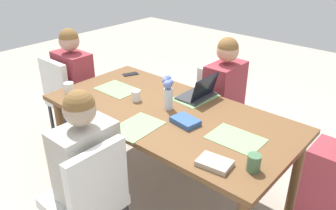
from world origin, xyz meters
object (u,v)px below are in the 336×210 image
person_head_left_left_near (76,92)px  person_near_left_mid (89,183)px  coffee_mug_near_left (136,96)px  coffee_mug_near_right (254,163)px  chair_near_left_mid (89,196)px  phone_black (131,74)px  dining_table (168,119)px  person_far_right_near (223,105)px  flower_vase (168,90)px  laptop_far_right_near (199,93)px  coffee_mug_centre_left (69,88)px  chair_far_right_near (220,104)px  book_red_cover (185,121)px  chair_head_left_left_near (67,95)px  book_blue_cover (214,163)px

person_head_left_left_near → person_near_left_mid: 1.54m
coffee_mug_near_left → coffee_mug_near_right: (1.20, -0.21, 0.01)m
chair_near_left_mid → phone_black: chair_near_left_mid is taller
coffee_mug_near_left → phone_black: bearing=141.2°
dining_table → person_near_left_mid: 0.80m
person_head_left_left_near → coffee_mug_near_left: 1.03m
person_far_right_near → flower_vase: size_ratio=4.27×
laptop_far_right_near → coffee_mug_centre_left: (-0.91, -0.66, 0.00)m
chair_far_right_near → book_red_cover: 0.98m
dining_table → laptop_far_right_near: 0.37m
dining_table → book_red_cover: (0.23, -0.07, 0.10)m
person_head_left_left_near → laptop_far_right_near: person_head_left_left_near is taller
dining_table → person_far_right_near: bearing=87.4°
person_head_left_left_near → book_red_cover: (1.54, -0.10, 0.25)m
chair_far_right_near → book_red_cover: chair_far_right_near is taller
person_head_left_left_near → dining_table: bearing=-1.1°
chair_near_left_mid → laptop_far_right_near: (-0.03, 1.20, 0.30)m
person_near_left_mid → coffee_mug_near_left: person_near_left_mid is taller
person_near_left_mid → coffee_mug_near_right: size_ratio=11.23×
person_far_right_near → laptop_far_right_near: bearing=-89.3°
chair_near_left_mid → coffee_mug_near_right: chair_near_left_mid is taller
chair_head_left_left_near → coffee_mug_near_left: (1.05, 0.01, 0.30)m
coffee_mug_centre_left → book_blue_cover: bearing=-1.6°
coffee_mug_centre_left → book_red_cover: 1.13m
dining_table → chair_near_left_mid: bearing=-85.4°
chair_far_right_near → person_far_right_near: person_far_right_near is taller
dining_table → chair_head_left_left_near: chair_head_left_left_near is taller
chair_head_left_left_near → person_far_right_near: bearing=30.2°
book_blue_cover → chair_head_left_left_near: bearing=163.9°
person_near_left_mid → laptop_far_right_near: (0.05, 1.14, 0.28)m
laptop_far_right_near → book_red_cover: bearing=-65.8°
coffee_mug_near_right → dining_table: bearing=164.4°
dining_table → book_blue_cover: bearing=-27.5°
coffee_mug_near_left → coffee_mug_near_right: size_ratio=0.84×
book_red_cover → phone_black: size_ratio=1.33×
book_red_cover → phone_black: 1.10m
dining_table → chair_head_left_left_near: bearing=-178.0°
book_blue_cover → laptop_far_right_near: bearing=124.6°
person_head_left_left_near → chair_far_right_near: bearing=32.3°
book_red_cover → dining_table: bearing=171.2°
person_near_left_mid → coffee_mug_near_right: bearing=31.7°
laptop_far_right_near → book_red_cover: size_ratio=1.60×
chair_near_left_mid → person_far_right_near: person_far_right_near is taller
laptop_far_right_near → coffee_mug_centre_left: size_ratio=3.40×
coffee_mug_near_left → coffee_mug_centre_left: (-0.55, -0.27, 0.00)m
chair_head_left_left_near → phone_black: 0.74m
coffee_mug_near_left → coffee_mug_near_right: bearing=-9.8°
chair_far_right_near → book_blue_cover: chair_far_right_near is taller
coffee_mug_near_right → book_red_cover: size_ratio=0.53×
person_far_right_near → phone_black: size_ratio=7.97×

